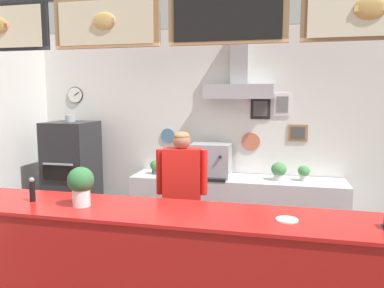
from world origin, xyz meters
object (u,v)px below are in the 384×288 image
Objects in this scene: potted_thyme at (181,165)px; shop_worker at (182,198)px; potted_oregano at (156,166)px; pepper_grinder at (32,190)px; espresso_machine at (211,161)px; potted_basil at (304,172)px; pizza_oven at (73,177)px; basil_vase at (81,185)px; condiment_plate at (287,220)px; potted_rosemary at (279,170)px.

shop_worker is at bearing -74.64° from potted_thyme.
potted_oregano is 2.26m from pepper_grinder.
espresso_machine reaches higher than potted_basil.
potted_oregano is at bearing 10.18° from pizza_oven.
basil_vase reaches higher than potted_basil.
pizza_oven is 4.96× the size of basil_vase.
basil_vase is at bearing 49.84° from shop_worker.
basil_vase is (-2.03, -2.27, 0.25)m from potted_basil.
potted_oregano is (1.23, 0.22, 0.17)m from pizza_oven.
espresso_machine is (0.13, 1.14, 0.24)m from shop_worker.
espresso_machine is at bearing 59.67° from pepper_grinder.
condiment_plate is at bearing -56.83° from potted_thyme.
potted_rosemary is (1.76, -0.00, 0.02)m from potted_oregano.
basil_vase is 2.02× the size of condiment_plate.
potted_thyme is 1.22× the size of pepper_grinder.
espresso_machine is at bearing -177.85° from potted_basil.
pepper_grinder is 0.52m from basil_vase.
potted_oregano is at bearing 179.01° from espresso_machine.
potted_rosemary is 3.13m from pepper_grinder.
potted_basil is 1.71m from potted_thyme.
potted_thyme is at bearing -178.81° from potted_basil.
espresso_machine is (2.06, 0.21, 0.29)m from pizza_oven.
potted_rosemary is 2.82m from basil_vase.
espresso_machine is 2.23× the size of potted_rosemary.
pizza_oven reaches higher than potted_basil.
espresso_machine is 1.55× the size of basil_vase.
pizza_oven reaches higher than espresso_machine.
pizza_oven is at bearing -172.27° from potted_thyme.
pizza_oven is 2.15m from shop_worker.
pepper_grinder is (0.77, -1.98, 0.35)m from pizza_oven.
potted_thyme is 2.27m from basil_vase.
pizza_oven reaches higher than basil_vase.
shop_worker is 1.30m from basil_vase.
pizza_oven is 6.31× the size of potted_thyme.
potted_oregano is at bearing -179.09° from potted_basil.
espresso_machine is at bearing 5.75° from pizza_oven.
pizza_oven is 8.44× the size of potted_basil.
potted_rosemary is at bearing -0.10° from potted_thyme.
potted_oregano is at bearing 91.55° from basil_vase.
pepper_grinder is 2.29m from condiment_plate.
basil_vase is at bearing -179.59° from condiment_plate.
pizza_oven is at bearing -35.41° from shop_worker.
espresso_machine is 0.83m from potted_oregano.
basil_vase is (-0.32, -2.23, 0.21)m from potted_thyme.
potted_rosemary is 0.70× the size of basil_vase.
basil_vase is (0.06, -2.24, 0.25)m from potted_oregano.
potted_oregano is 2.09m from potted_basil.
shop_worker is at bearing 42.13° from pepper_grinder.
shop_worker is at bearing -25.92° from pizza_oven.
shop_worker reaches higher than pepper_grinder.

